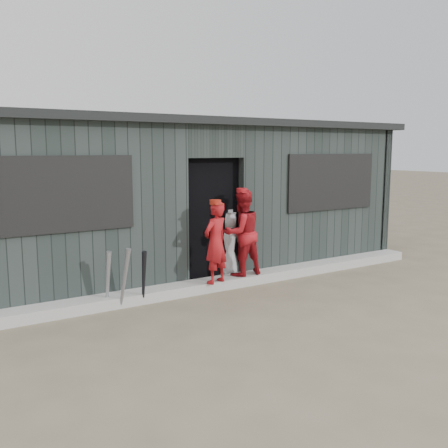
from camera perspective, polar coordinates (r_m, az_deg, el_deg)
ground at (r=6.44m, az=8.71°, el=-10.86°), size 80.00×80.00×0.00m
curb at (r=7.82m, az=-0.08°, el=-6.70°), size 8.00×0.36×0.15m
bat_left at (r=6.88m, az=-13.13°, el=-6.22°), size 0.07×0.23×0.81m
bat_mid at (r=6.77m, az=-11.30°, el=-6.17°), size 0.15×0.29×0.86m
bat_right at (r=6.92m, az=-9.17°, el=-6.13°), size 0.10×0.21×0.78m
player_red_left at (r=7.39m, az=-0.98°, el=-2.13°), size 0.52×0.42×1.22m
player_red_right at (r=7.85m, az=2.03°, el=-1.01°), size 0.67×0.53×1.36m
player_grey_back at (r=8.21m, az=0.48°, el=-2.42°), size 0.63×0.49×1.14m
dugout at (r=9.05m, az=-5.76°, el=3.14°), size 8.30×3.30×2.62m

